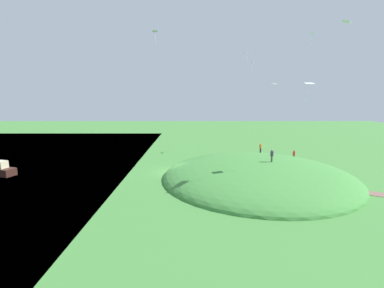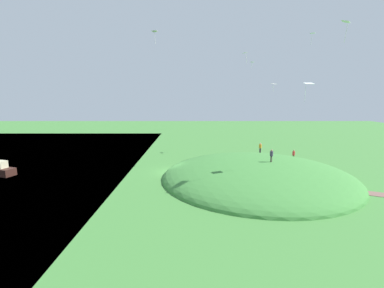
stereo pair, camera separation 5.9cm
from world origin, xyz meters
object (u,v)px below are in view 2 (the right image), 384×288
kite_1 (346,23)px  kite_6 (155,32)px  kite_5 (313,34)px  kite_0 (245,54)px  kite_3 (274,84)px  person_watching_kites (272,154)px  person_near_shore (294,154)px  kite_7 (252,63)px  kite_4 (309,84)px  person_on_hilltop (260,147)px

kite_1 → kite_6: (-21.67, 19.73, 3.59)m
kite_5 → kite_6: kite_6 is taller
kite_0 → kite_1: size_ratio=0.75×
kite_3 → person_watching_kites: bearing=-105.4°
person_near_shore → kite_0: size_ratio=1.06×
kite_6 → kite_7: (16.97, 1.14, -4.86)m
kite_0 → kite_4: size_ratio=0.73×
kite_0 → kite_3: (4.74, 1.64, -4.12)m
person_on_hilltop → kite_7: bearing=98.4°
person_watching_kites → kite_4: (2.66, -3.11, 8.36)m
kite_0 → kite_4: kite_0 is taller
person_on_hilltop → kite_4: kite_4 is taller
person_near_shore → kite_5: kite_5 is taller
kite_3 → kite_7: size_ratio=0.98×
kite_4 → kite_6: (-18.91, 18.51, 9.55)m
person_on_hilltop → kite_3: bearing=-51.1°
person_watching_kites → person_on_hilltop: bearing=-137.7°
person_near_shore → kite_5: 18.13m
kite_6 → person_watching_kites: bearing=-43.5°
person_watching_kites → kite_5: size_ratio=1.01×
kite_0 → kite_7: kite_0 is taller
kite_4 → kite_5: size_ratio=1.37×
person_near_shore → kite_6: 30.91m
kite_1 → kite_4: size_ratio=0.97×
kite_4 → person_near_shore: bearing=73.1°
person_watching_kites → kite_1: bearing=100.2°
kite_4 → kite_7: (-1.95, 19.65, 4.69)m
kite_5 → kite_7: 11.92m
person_on_hilltop → person_watching_kites: bearing=-92.3°
person_on_hilltop → kite_1: 21.42m
person_near_shore → kite_1: (-1.29, -14.57, 16.44)m
kite_3 → kite_7: kite_7 is taller
kite_1 → kite_5: size_ratio=1.33×
person_watching_kites → person_on_hilltop: size_ratio=0.98×
kite_7 → kite_4: bearing=-84.3°
kite_6 → kite_7: bearing=3.8°
kite_3 → kite_7: (-1.61, 8.10, 4.12)m
kite_6 → person_on_hilltop: bearing=-16.9°
person_near_shore → kite_6: (-22.97, 5.16, 20.03)m
kite_4 → kite_5: kite_5 is taller
kite_1 → kite_4: bearing=156.1°
person_near_shore → kite_6: kite_6 is taller
kite_5 → kite_6: 24.79m
kite_4 → kite_6: bearing=135.6°
kite_5 → kite_3: bearing=158.2°
kite_5 → kite_4: bearing=-113.1°
person_watching_kites → kite_4: bearing=89.4°
kite_1 → person_on_hilltop: bearing=106.4°
kite_0 → kite_4: bearing=-62.9°
kite_3 → kite_5: (4.50, -1.80, 6.72)m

